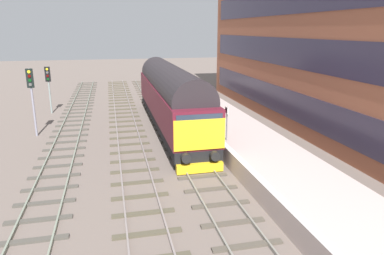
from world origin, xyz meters
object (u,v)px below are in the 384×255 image
object	(u,v)px
diesel_locomotive	(171,96)
platform_number_sign	(227,118)
signal_post_mid	(49,83)
waiting_passenger	(207,102)
signal_post_near	(32,93)

from	to	relation	value
diesel_locomotive	platform_number_sign	size ratio (longest dim) A/B	9.14
diesel_locomotive	platform_number_sign	world-z (taller)	diesel_locomotive
signal_post_mid	platform_number_sign	xyz separation A→B (m)	(11.42, -13.93, -0.37)
signal_post_mid	waiting_passenger	xyz separation A→B (m)	(12.00, -7.75, -0.67)
signal_post_near	waiting_passenger	size ratio (longest dim) A/B	2.82
signal_post_near	signal_post_mid	distance (m)	7.07
signal_post_near	waiting_passenger	bearing A→B (deg)	-3.30
diesel_locomotive	waiting_passenger	world-z (taller)	diesel_locomotive
diesel_locomotive	waiting_passenger	distance (m)	2.73
diesel_locomotive	signal_post_near	xyz separation A→B (m)	(-9.36, 0.21, 0.54)
platform_number_sign	signal_post_near	bearing A→B (deg)	148.96
signal_post_mid	platform_number_sign	distance (m)	18.02
signal_post_mid	diesel_locomotive	bearing A→B (deg)	-37.84
signal_post_near	platform_number_sign	size ratio (longest dim) A/B	2.40
diesel_locomotive	signal_post_near	size ratio (longest dim) A/B	3.80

